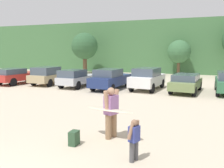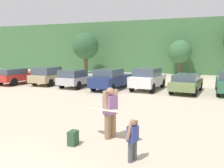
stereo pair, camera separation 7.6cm
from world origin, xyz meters
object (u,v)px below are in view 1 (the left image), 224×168
(person_adult, at_px, (111,110))
(person_child, at_px, (134,138))
(parked_car_tan, at_px, (51,75))
(parked_car_white, at_px, (147,78))
(backpack_dropped, at_px, (74,138))
(parked_car_red, at_px, (18,75))
(surfboard_cream, at_px, (110,110))
(parked_car_silver, at_px, (77,78))
(parked_car_olive_green, at_px, (186,82))
(parked_car_navy, at_px, (110,79))

(person_adult, xyz_separation_m, person_child, (1.17, -1.38, -0.33))
(parked_car_tan, distance_m, parked_car_white, 8.68)
(backpack_dropped, bearing_deg, person_adult, 48.89)
(parked_car_red, height_order, surfboard_cream, parked_car_red)
(parked_car_white, distance_m, person_adult, 10.48)
(person_adult, bearing_deg, surfboard_cream, 102.89)
(parked_car_red, relative_size, backpack_dropped, 10.96)
(parked_car_red, xyz_separation_m, parked_car_white, (11.67, 0.77, 0.12))
(surfboard_cream, bearing_deg, parked_car_red, -27.88)
(parked_car_red, relative_size, parked_car_tan, 1.07)
(parked_car_silver, xyz_separation_m, parked_car_white, (5.70, 0.68, 0.12))
(person_child, bearing_deg, parked_car_olive_green, -73.67)
(person_adult, height_order, person_child, person_adult)
(surfboard_cream, bearing_deg, backpack_dropped, 55.97)
(parked_car_red, distance_m, parked_car_white, 11.70)
(parked_car_silver, relative_size, parked_car_white, 1.00)
(parked_car_silver, distance_m, person_child, 13.63)
(parked_car_red, relative_size, parked_car_navy, 1.05)
(parked_car_silver, distance_m, parked_car_navy, 2.97)
(parked_car_tan, distance_m, person_child, 15.98)
(person_adult, distance_m, person_child, 1.84)
(parked_car_olive_green, bearing_deg, person_child, -176.70)
(surfboard_cream, bearing_deg, parked_car_silver, -46.12)
(parked_car_silver, xyz_separation_m, backpack_dropped, (5.81, -10.75, -0.53))
(person_adult, bearing_deg, person_child, 150.01)
(parked_car_silver, distance_m, backpack_dropped, 12.23)
(person_adult, distance_m, surfboard_cream, 0.11)
(parked_car_tan, bearing_deg, person_child, -134.90)
(parked_car_silver, relative_size, parked_car_olive_green, 0.98)
(parked_car_tan, xyz_separation_m, person_adult, (9.65, -10.38, 0.18))
(parked_car_white, bearing_deg, parked_car_red, 99.96)
(parked_car_navy, relative_size, person_child, 4.10)
(parked_car_tan, relative_size, parked_car_olive_green, 1.06)
(parked_car_red, bearing_deg, person_adult, -121.38)
(parked_car_tan, distance_m, parked_car_navy, 5.98)
(parked_car_navy, distance_m, backpack_dropped, 11.08)
(parked_car_tan, distance_m, backpack_dropped, 14.38)
(person_child, bearing_deg, parked_car_navy, -46.48)
(parked_car_red, relative_size, person_child, 4.32)
(parked_car_tan, relative_size, person_child, 4.05)
(parked_car_navy, bearing_deg, parked_car_red, 94.90)
(backpack_dropped, bearing_deg, surfboard_cream, 46.10)
(parked_car_tan, xyz_separation_m, parked_car_navy, (5.95, -0.68, 0.01))
(surfboard_cream, bearing_deg, person_child, 142.64)
(person_child, xyz_separation_m, surfboard_cream, (-1.18, 1.28, 0.35))
(parked_car_silver, distance_m, person_adult, 11.82)
(parked_car_red, height_order, parked_car_silver, parked_car_silver)
(backpack_dropped, bearing_deg, parked_car_silver, 118.37)
(parked_car_navy, bearing_deg, parked_car_silver, 93.54)
(parked_car_olive_green, xyz_separation_m, surfboard_cream, (-1.89, -10.34, 0.28))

